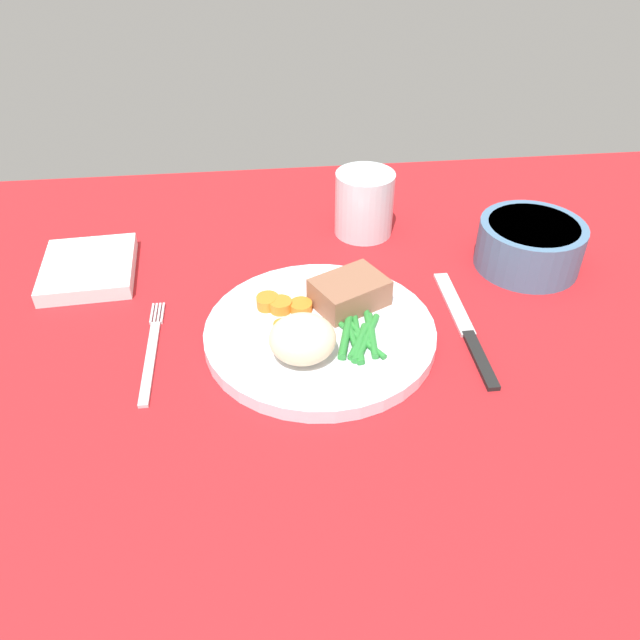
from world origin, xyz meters
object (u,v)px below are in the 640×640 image
at_px(salad_bowl, 530,243).
at_px(napkin, 89,268).
at_px(meat_portion, 346,292).
at_px(knife, 466,329).
at_px(dinner_plate, 320,333).
at_px(fork, 152,351).
at_px(water_glass, 364,208).

xyz_separation_m(salad_bowl, napkin, (-0.55, 0.04, -0.02)).
relative_size(meat_portion, knife, 0.38).
relative_size(dinner_plate, salad_bowl, 1.93).
bearing_deg(fork, water_glass, 43.02).
height_order(salad_bowl, napkin, salad_bowl).
xyz_separation_m(fork, salad_bowl, (0.46, 0.12, 0.03)).
distance_m(knife, salad_bowl, 0.17).
xyz_separation_m(dinner_plate, water_glass, (0.08, 0.22, 0.03)).
bearing_deg(water_glass, meat_portion, -105.41).
relative_size(dinner_plate, knife, 1.22).
bearing_deg(salad_bowl, napkin, 175.87).
height_order(meat_portion, knife, meat_portion).
height_order(water_glass, napkin, water_glass).
bearing_deg(knife, meat_portion, 165.61).
xyz_separation_m(dinner_plate, meat_portion, (0.03, 0.04, 0.02)).
bearing_deg(knife, water_glass, 112.71).
bearing_deg(meat_portion, fork, -168.92).
relative_size(meat_portion, salad_bowl, 0.60).
distance_m(fork, napkin, 0.18).
bearing_deg(meat_portion, dinner_plate, -130.60).
relative_size(dinner_plate, water_glass, 2.89).
height_order(dinner_plate, meat_portion, meat_portion).
distance_m(meat_portion, napkin, 0.33).
distance_m(knife, water_glass, 0.24).
bearing_deg(dinner_plate, napkin, 150.08).
xyz_separation_m(dinner_plate, salad_bowl, (0.28, 0.12, 0.03)).
bearing_deg(water_glass, fork, -139.49).
relative_size(fork, knife, 0.81).
bearing_deg(napkin, knife, -20.14).
height_order(fork, napkin, napkin).
distance_m(dinner_plate, fork, 0.18).
bearing_deg(meat_portion, knife, -18.17).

